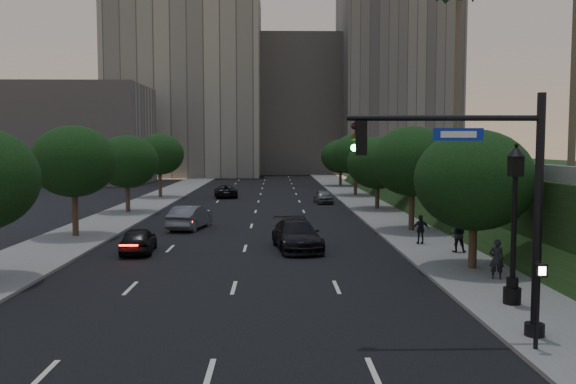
{
  "coord_description": "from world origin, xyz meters",
  "views": [
    {
      "loc": [
        1.6,
        -18.31,
        5.57
      ],
      "look_at": [
        2.15,
        6.95,
        3.6
      ],
      "focal_mm": 38.0,
      "sensor_mm": 36.0,
      "label": 1
    }
  ],
  "objects_px": {
    "sedan_mid_left": "(190,217)",
    "pedestrian_c": "(421,229)",
    "sedan_near_right": "(297,235)",
    "sedan_far_right": "(323,196)",
    "street_lamp": "(514,231)",
    "pedestrian_b": "(458,234)",
    "sedan_near_left": "(138,240)",
    "pedestrian_a": "(497,259)",
    "sedan_far_left": "(226,191)",
    "traffic_signal_mast": "(500,213)"
  },
  "relations": [
    {
      "from": "sedan_near_right",
      "to": "traffic_signal_mast",
      "type": "bearing_deg",
      "value": -79.0
    },
    {
      "from": "street_lamp",
      "to": "sedan_mid_left",
      "type": "distance_m",
      "value": 24.12
    },
    {
      "from": "sedan_mid_left",
      "to": "pedestrian_b",
      "type": "height_order",
      "value": "pedestrian_b"
    },
    {
      "from": "street_lamp",
      "to": "sedan_near_left",
      "type": "distance_m",
      "value": 18.72
    },
    {
      "from": "pedestrian_b",
      "to": "pedestrian_c",
      "type": "xyz_separation_m",
      "value": [
        -1.25,
        2.55,
        -0.1
      ]
    },
    {
      "from": "street_lamp",
      "to": "sedan_far_left",
      "type": "bearing_deg",
      "value": 106.83
    },
    {
      "from": "sedan_near_left",
      "to": "sedan_near_right",
      "type": "bearing_deg",
      "value": -178.97
    },
    {
      "from": "sedan_near_right",
      "to": "pedestrian_b",
      "type": "bearing_deg",
      "value": -19.24
    },
    {
      "from": "sedan_near_left",
      "to": "pedestrian_a",
      "type": "bearing_deg",
      "value": 151.59
    },
    {
      "from": "sedan_far_left",
      "to": "pedestrian_a",
      "type": "distance_m",
      "value": 42.48
    },
    {
      "from": "street_lamp",
      "to": "sedan_far_right",
      "type": "distance_m",
      "value": 37.48
    },
    {
      "from": "street_lamp",
      "to": "pedestrian_b",
      "type": "relative_size",
      "value": 3.13
    },
    {
      "from": "traffic_signal_mast",
      "to": "pedestrian_c",
      "type": "xyz_separation_m",
      "value": [
        1.7,
        16.06,
        -2.72
      ]
    },
    {
      "from": "sedan_near_right",
      "to": "sedan_mid_left",
      "type": "bearing_deg",
      "value": 122.12
    },
    {
      "from": "traffic_signal_mast",
      "to": "sedan_near_left",
      "type": "relative_size",
      "value": 1.76
    },
    {
      "from": "sedan_far_left",
      "to": "pedestrian_b",
      "type": "relative_size",
      "value": 2.69
    },
    {
      "from": "sedan_near_right",
      "to": "sedan_far_right",
      "type": "height_order",
      "value": "sedan_near_right"
    },
    {
      "from": "sedan_mid_left",
      "to": "pedestrian_c",
      "type": "distance_m",
      "value": 15.36
    },
    {
      "from": "traffic_signal_mast",
      "to": "sedan_far_left",
      "type": "bearing_deg",
      "value": 103.61
    },
    {
      "from": "sedan_far_left",
      "to": "pedestrian_c",
      "type": "xyz_separation_m",
      "value": [
        13.16,
        -31.31,
        0.28
      ]
    },
    {
      "from": "pedestrian_a",
      "to": "pedestrian_c",
      "type": "relative_size",
      "value": 1.01
    },
    {
      "from": "pedestrian_b",
      "to": "sedan_mid_left",
      "type": "bearing_deg",
      "value": -20.91
    },
    {
      "from": "pedestrian_a",
      "to": "traffic_signal_mast",
      "type": "bearing_deg",
      "value": 83.45
    },
    {
      "from": "pedestrian_c",
      "to": "sedan_mid_left",
      "type": "bearing_deg",
      "value": -29.7
    },
    {
      "from": "street_lamp",
      "to": "sedan_near_left",
      "type": "relative_size",
      "value": 1.42
    },
    {
      "from": "traffic_signal_mast",
      "to": "street_lamp",
      "type": "height_order",
      "value": "traffic_signal_mast"
    },
    {
      "from": "sedan_mid_left",
      "to": "sedan_near_right",
      "type": "bearing_deg",
      "value": 141.12
    },
    {
      "from": "sedan_mid_left",
      "to": "sedan_near_right",
      "type": "distance_m",
      "value": 10.55
    },
    {
      "from": "sedan_far_left",
      "to": "pedestrian_c",
      "type": "height_order",
      "value": "pedestrian_c"
    },
    {
      "from": "pedestrian_a",
      "to": "pedestrian_c",
      "type": "height_order",
      "value": "pedestrian_a"
    },
    {
      "from": "sedan_far_left",
      "to": "sedan_near_right",
      "type": "relative_size",
      "value": 0.89
    },
    {
      "from": "street_lamp",
      "to": "pedestrian_c",
      "type": "xyz_separation_m",
      "value": [
        -0.11,
        12.58,
        -1.69
      ]
    },
    {
      "from": "street_lamp",
      "to": "sedan_near_left",
      "type": "xyz_separation_m",
      "value": [
        -15.11,
        10.88,
        -1.96
      ]
    },
    {
      "from": "sedan_mid_left",
      "to": "pedestrian_b",
      "type": "bearing_deg",
      "value": 157.96
    },
    {
      "from": "sedan_far_left",
      "to": "pedestrian_c",
      "type": "bearing_deg",
      "value": 104.56
    },
    {
      "from": "sedan_near_right",
      "to": "pedestrian_b",
      "type": "xyz_separation_m",
      "value": [
        8.07,
        -1.65,
        0.26
      ]
    },
    {
      "from": "sedan_near_left",
      "to": "sedan_near_right",
      "type": "distance_m",
      "value": 8.22
    },
    {
      "from": "sedan_near_right",
      "to": "pedestrian_a",
      "type": "xyz_separation_m",
      "value": [
        7.78,
        -7.86,
        0.17
      ]
    },
    {
      "from": "street_lamp",
      "to": "pedestrian_a",
      "type": "relative_size",
      "value": 3.48
    },
    {
      "from": "pedestrian_a",
      "to": "sedan_far_left",
      "type": "bearing_deg",
      "value": -57.07
    },
    {
      "from": "sedan_mid_left",
      "to": "traffic_signal_mast",
      "type": "bearing_deg",
      "value": 128.36
    },
    {
      "from": "sedan_mid_left",
      "to": "sedan_far_right",
      "type": "distance_m",
      "value": 20.24
    },
    {
      "from": "sedan_near_right",
      "to": "pedestrian_a",
      "type": "bearing_deg",
      "value": -52.94
    },
    {
      "from": "sedan_near_left",
      "to": "sedan_mid_left",
      "type": "distance_m",
      "value": 9.02
    },
    {
      "from": "sedan_far_right",
      "to": "pedestrian_b",
      "type": "bearing_deg",
      "value": -84.69
    },
    {
      "from": "sedan_mid_left",
      "to": "sedan_far_left",
      "type": "bearing_deg",
      "value": -79.62
    },
    {
      "from": "traffic_signal_mast",
      "to": "pedestrian_b",
      "type": "distance_m",
      "value": 14.07
    },
    {
      "from": "sedan_mid_left",
      "to": "pedestrian_a",
      "type": "height_order",
      "value": "pedestrian_a"
    },
    {
      "from": "sedan_mid_left",
      "to": "pedestrian_c",
      "type": "relative_size",
      "value": 2.99
    },
    {
      "from": "street_lamp",
      "to": "pedestrian_c",
      "type": "bearing_deg",
      "value": 90.5
    }
  ]
}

